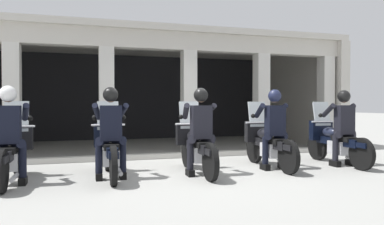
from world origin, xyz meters
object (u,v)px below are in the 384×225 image
police_officer_left (111,125)px  police_officer_center (201,124)px  police_officer_right (274,122)px  motorcycle_center (196,146)px  motorcycle_left (110,148)px  police_officer_far_right (343,121)px  police_officer_far_left (9,126)px  motorcycle_right (267,143)px  motorcycle_far_left (12,152)px  motorcycle_far_right (334,141)px

police_officer_left → police_officer_center: same height
police_officer_center → police_officer_right: bearing=10.8°
motorcycle_center → motorcycle_left: bearing=-179.3°
police_officer_far_right → police_officer_far_left: bearing=-178.6°
police_officer_far_left → motorcycle_right: bearing=6.0°
motorcycle_far_left → motorcycle_far_right: 6.33m
motorcycle_right → police_officer_right: bearing=-86.8°
motorcycle_far_left → police_officer_right: 4.77m
police_officer_far_left → police_officer_center: (3.17, -0.08, 0.00)m
motorcycle_left → police_officer_right: (3.17, -0.23, 0.44)m
police_officer_far_left → motorcycle_center: 3.20m
motorcycle_far_left → motorcycle_center: same height
police_officer_far_left → motorcycle_left: bearing=12.7°
motorcycle_right → motorcycle_far_right: size_ratio=1.00×
motorcycle_left → police_officer_left: police_officer_left is taller
motorcycle_left → motorcycle_right: same height
motorcycle_center → motorcycle_right: bearing=10.8°
motorcycle_far_left → police_officer_far_left: police_officer_far_left is taller
police_officer_far_left → police_officer_center: 3.17m
motorcycle_center → police_officer_right: police_officer_right is taller
motorcycle_far_right → police_officer_far_right: (-0.00, -0.28, 0.44)m
motorcycle_left → motorcycle_center: size_ratio=1.00×
motorcycle_right → motorcycle_far_right: bearing=1.5°
police_officer_center → police_officer_left: bearing=-179.3°
police_officer_left → motorcycle_far_left: bearing=172.9°
police_officer_far_right → motorcycle_left: bearing=177.7°
motorcycle_far_right → police_officer_left: bearing=-175.4°
police_officer_center → motorcycle_far_right: 3.22m
motorcycle_left → police_officer_center: bearing=-12.0°
police_officer_far_left → police_officer_right: 4.75m
motorcycle_right → police_officer_far_right: size_ratio=1.29×
police_officer_far_left → police_officer_left: same height
police_officer_center → motorcycle_right: (1.58, 0.45, -0.44)m
motorcycle_center → police_officer_far_right: police_officer_far_right is taller
motorcycle_far_left → motorcycle_center: size_ratio=1.00×
motorcycle_center → police_officer_right: (1.58, -0.12, 0.44)m
police_officer_far_left → motorcycle_left: (1.58, 0.31, -0.44)m
police_officer_center → motorcycle_far_right: police_officer_center is taller
motorcycle_far_left → motorcycle_far_right: size_ratio=1.00×
motorcycle_far_left → police_officer_far_right: police_officer_far_right is taller
motorcycle_far_left → motorcycle_left: same height
motorcycle_right → police_officer_right: size_ratio=1.29×
motorcycle_far_left → police_officer_left: (1.58, -0.25, 0.44)m
police_officer_far_left → police_officer_right: same height
motorcycle_far_left → police_officer_right: bearing=-0.9°
motorcycle_right → motorcycle_far_right: (1.58, -0.05, 0.00)m
police_officer_left → motorcycle_left: bearing=91.8°
police_officer_far_left → police_officer_right: size_ratio=1.00×
motorcycle_center → police_officer_right: size_ratio=1.29×
motorcycle_left → motorcycle_right: size_ratio=1.00×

